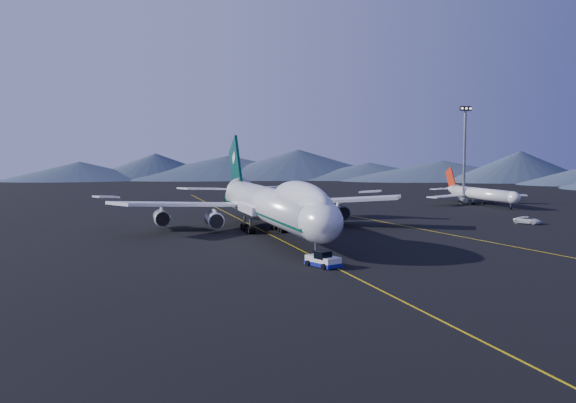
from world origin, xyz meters
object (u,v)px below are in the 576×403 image
object	(u,v)px
pushback_tug	(323,262)
service_van	(528,220)
boeing_747	(270,204)
floodlight_mast	(464,155)
second_jet	(479,194)

from	to	relation	value
pushback_tug	service_van	distance (m)	68.99
boeing_747	service_van	xyz separation A→B (m)	(57.87, 1.54, -5.03)
boeing_747	floodlight_mast	distance (m)	89.21
boeing_747	pushback_tug	size ratio (longest dim) A/B	12.57
second_jet	floodlight_mast	distance (m)	12.62
pushback_tug	floodlight_mast	world-z (taller)	floodlight_mast
second_jet	service_van	bearing A→B (deg)	-132.50
boeing_747	pushback_tug	distance (m)	34.17
second_jet	floodlight_mast	xyz separation A→B (m)	(-1.93, 5.26, 11.31)
pushback_tug	second_jet	size ratio (longest dim) A/B	0.15
boeing_747	second_jet	bearing A→B (deg)	31.59
boeing_747	second_jet	size ratio (longest dim) A/B	1.95
second_jet	service_van	size ratio (longest dim) A/B	6.59
boeing_747	pushback_tug	bearing A→B (deg)	-92.39
floodlight_mast	service_van	bearing A→B (deg)	-106.56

